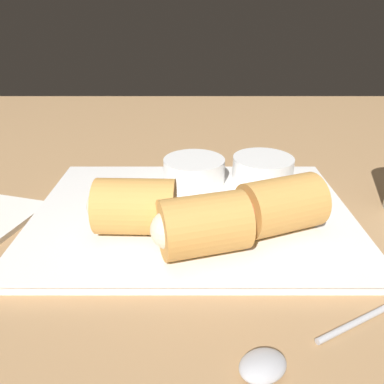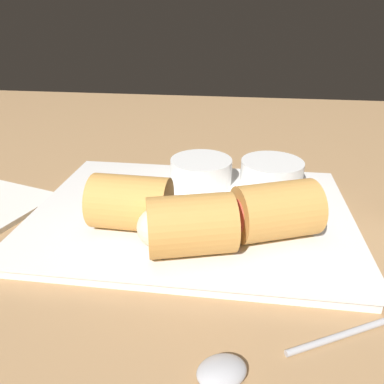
{
  "view_description": "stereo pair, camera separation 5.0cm",
  "coord_description": "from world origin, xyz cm",
  "views": [
    {
      "loc": [
        -1.55,
        -34.81,
        23.91
      ],
      "look_at": [
        -1.46,
        2.12,
        5.73
      ],
      "focal_mm": 35.0,
      "sensor_mm": 36.0,
      "label": 1
    },
    {
      "loc": [
        3.45,
        -34.48,
        23.91
      ],
      "look_at": [
        -1.46,
        2.12,
        5.73
      ],
      "focal_mm": 35.0,
      "sensor_mm": 36.0,
      "label": 2
    }
  ],
  "objects": [
    {
      "name": "dipping_bowl_far",
      "position": [
        7.67,
        10.23,
        5.23
      ],
      "size": [
        7.87,
        7.87,
        3.18
      ],
      "color": "white",
      "rests_on": "serving_plate"
    },
    {
      "name": "serving_plate",
      "position": [
        -1.46,
        2.12,
        2.76
      ],
      "size": [
        35.17,
        25.64,
        1.5
      ],
      "color": "white",
      "rests_on": "table_surface"
    },
    {
      "name": "spoon",
      "position": [
        5.02,
        -16.67,
        2.52
      ],
      "size": [
        16.26,
        9.54,
        1.19
      ],
      "color": "#B2B2B7",
      "rests_on": "table_surface"
    },
    {
      "name": "table_surface",
      "position": [
        0.0,
        0.0,
        1.0
      ],
      "size": [
        180.0,
        140.0,
        2.0
      ],
      "color": "#A87F54",
      "rests_on": "ground"
    },
    {
      "name": "dipping_bowl_near",
      "position": [
        -1.28,
        9.65,
        5.23
      ],
      "size": [
        7.87,
        7.87,
        3.18
      ],
      "color": "white",
      "rests_on": "serving_plate"
    },
    {
      "name": "roll_front_right",
      "position": [
        -1.0,
        -5.87,
        6.29
      ],
      "size": [
        9.29,
        7.53,
        5.59
      ],
      "color": "#D19347",
      "rests_on": "serving_plate"
    },
    {
      "name": "roll_back_left",
      "position": [
        6.85,
        -2.16,
        6.29
      ],
      "size": [
        9.33,
        8.09,
        5.59
      ],
      "color": "#D19347",
      "rests_on": "serving_plate"
    },
    {
      "name": "roll_front_left",
      "position": [
        -7.62,
        -2.24,
        6.29
      ],
      "size": [
        8.87,
        5.83,
        5.59
      ],
      "color": "#D19347",
      "rests_on": "serving_plate"
    }
  ]
}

